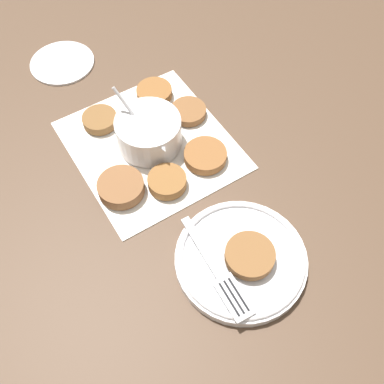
{
  "coord_description": "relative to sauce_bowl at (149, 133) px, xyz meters",
  "views": [
    {
      "loc": [
        0.43,
        -0.18,
        0.59
      ],
      "look_at": [
        0.12,
        -0.0,
        0.02
      ],
      "focal_mm": 42.0,
      "sensor_mm": 36.0,
      "label": 1
    }
  ],
  "objects": [
    {
      "name": "fritter_2",
      "position": [
        0.06,
        -0.08,
        -0.01
      ],
      "size": [
        0.07,
        0.07,
        0.02
      ],
      "color": "brown",
      "rests_on": "napkin"
    },
    {
      "name": "sauce_bowl",
      "position": [
        0.0,
        0.0,
        0.0
      ],
      "size": [
        0.12,
        0.11,
        0.1
      ],
      "color": "silver",
      "rests_on": "napkin"
    },
    {
      "name": "napkin",
      "position": [
        0.0,
        -0.0,
        -0.03
      ],
      "size": [
        0.28,
        0.26,
        0.0
      ],
      "color": "silver",
      "rests_on": "ground_plane"
    },
    {
      "name": "fritter_3",
      "position": [
        0.07,
        0.06,
        -0.02
      ],
      "size": [
        0.07,
        0.07,
        0.02
      ],
      "color": "brown",
      "rests_on": "napkin"
    },
    {
      "name": "serving_plate",
      "position": [
        0.25,
        0.02,
        -0.02
      ],
      "size": [
        0.18,
        0.18,
        0.02
      ],
      "color": "silver",
      "rests_on": "ground_plane"
    },
    {
      "name": "fritter_on_plate",
      "position": [
        0.26,
        0.03,
        0.0
      ],
      "size": [
        0.07,
        0.07,
        0.01
      ],
      "color": "brown",
      "rests_on": "serving_plate"
    },
    {
      "name": "extra_saucer",
      "position": [
        -0.26,
        -0.06,
        -0.02
      ],
      "size": [
        0.12,
        0.12,
        0.01
      ],
      "color": "silver",
      "rests_on": "ground_plane"
    },
    {
      "name": "fritter_4",
      "position": [
        -0.08,
        -0.06,
        -0.02
      ],
      "size": [
        0.06,
        0.06,
        0.02
      ],
      "color": "brown",
      "rests_on": "napkin"
    },
    {
      "name": "fritter_0",
      "position": [
        -0.03,
        0.09,
        -0.02
      ],
      "size": [
        0.06,
        0.06,
        0.01
      ],
      "color": "brown",
      "rests_on": "napkin"
    },
    {
      "name": "fritter_5",
      "position": [
        0.09,
        -0.01,
        -0.01
      ],
      "size": [
        0.06,
        0.06,
        0.02
      ],
      "color": "brown",
      "rests_on": "napkin"
    },
    {
      "name": "ground_plane",
      "position": [
        0.01,
        0.01,
        -0.03
      ],
      "size": [
        4.0,
        4.0,
        0.0
      ],
      "primitive_type": "plane",
      "color": "#4C3828"
    },
    {
      "name": "fritter_1",
      "position": [
        -0.09,
        0.05,
        -0.02
      ],
      "size": [
        0.06,
        0.06,
        0.02
      ],
      "color": "brown",
      "rests_on": "napkin"
    },
    {
      "name": "fork",
      "position": [
        0.27,
        -0.02,
        -0.0
      ],
      "size": [
        0.17,
        0.03,
        0.0
      ],
      "color": "silver",
      "rests_on": "serving_plate"
    }
  ]
}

